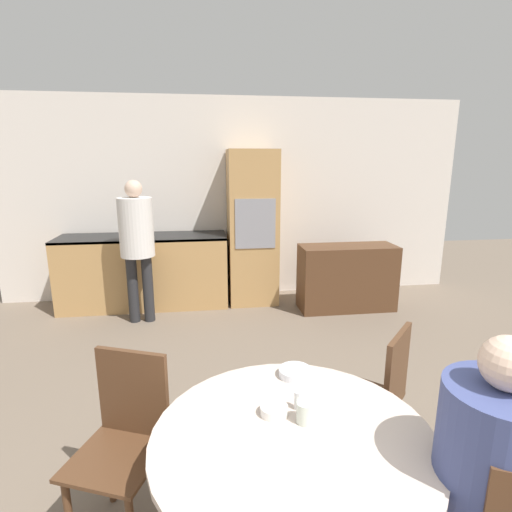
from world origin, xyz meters
The scene contains 13 objects.
wall_back centered at (0.00, 4.99, 1.30)m, with size 6.11×0.05×2.60m.
kitchen_counter centered at (-1.18, 4.64, 0.46)m, with size 2.05×0.60×0.90m.
oven_unit centered at (0.19, 4.65, 0.97)m, with size 0.61×0.59×1.94m.
sideboard centered at (1.30, 4.20, 0.40)m, with size 1.17×0.45×0.80m.
dining_table centered at (-0.10, 1.04, 0.51)m, with size 1.17×1.17×0.72m.
chair_far_left centered at (-0.85, 1.44, 0.51)m, with size 0.52×0.52×0.90m.
chair_far_right centered at (0.53, 1.61, 0.51)m, with size 0.57×0.57×0.90m.
person_seated centered at (0.55, 0.71, 0.72)m, with size 0.39×0.47×1.25m.
person_standing centered at (-1.16, 4.12, 0.99)m, with size 0.37×0.37×1.60m.
cup centered at (-0.04, 1.11, 0.77)m, with size 0.08×0.08×0.09m.
bowl_near centered at (0.01, 1.49, 0.74)m, with size 0.17×0.17×0.04m.
bowl_centre centered at (-0.16, 1.19, 0.74)m, with size 0.12×0.12×0.04m.
salt_shaker centered at (-0.05, 1.21, 0.77)m, with size 0.03×0.03×0.09m.
Camera 1 is at (-0.44, -0.33, 1.81)m, focal length 28.00 mm.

